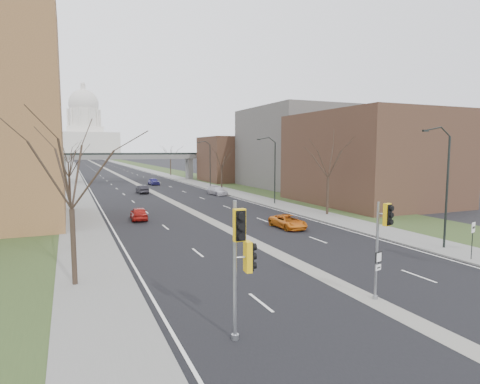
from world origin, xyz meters
TOP-DOWN VIEW (x-y plane):
  - ground at (0.00, 0.00)m, footprint 700.00×700.00m
  - road_surface at (0.00, 150.00)m, footprint 20.00×600.00m
  - median_strip at (0.00, 150.00)m, footprint 1.20×600.00m
  - sidewalk_right at (12.00, 150.00)m, footprint 4.00×600.00m
  - sidewalk_left at (-12.00, 150.00)m, footprint 4.00×600.00m
  - grass_verge_right at (18.00, 150.00)m, footprint 8.00×600.00m
  - grass_verge_left at (-18.00, 150.00)m, footprint 8.00×600.00m
  - commercial_block_near at (24.00, 28.00)m, footprint 16.00×20.00m
  - commercial_block_mid at (28.00, 52.00)m, footprint 18.00×22.00m
  - commercial_block_far at (22.00, 70.00)m, footprint 14.00×14.00m
  - pedestrian_bridge at (0.00, 80.00)m, footprint 34.00×3.00m
  - capitol at (0.00, 320.00)m, footprint 48.00×42.00m
  - streetlight_near at (10.99, 6.00)m, footprint 2.61×0.20m
  - streetlight_mid at (10.99, 32.00)m, footprint 2.61×0.20m
  - streetlight_far at (10.99, 58.00)m, footprint 2.61×0.20m
  - tree_left_a at (-13.00, 8.00)m, footprint 7.20×7.20m
  - tree_left_b at (-13.00, 38.00)m, footprint 6.75×6.75m
  - tree_left_c at (-13.00, 72.00)m, footprint 7.65×7.65m
  - tree_right_a at (13.00, 22.00)m, footprint 7.20×7.20m
  - tree_right_b at (13.00, 55.00)m, footprint 6.30×6.30m
  - tree_right_c at (13.00, 95.00)m, footprint 7.65×7.65m
  - signal_pole_left at (-7.33, -1.09)m, footprint 1.00×0.92m
  - signal_pole_median at (0.37, -0.00)m, footprint 0.62×0.79m
  - speed_limit_sign at (10.76, 3.08)m, footprint 0.50×0.18m
  - car_left_near at (-6.59, 27.06)m, footprint 1.95×4.12m
  - car_left_far at (-2.00, 52.24)m, footprint 1.59×4.14m
  - car_right_near at (5.28, 17.24)m, footprint 2.12×4.43m
  - car_right_mid at (8.66, 45.41)m, footprint 2.46×4.78m
  - car_right_far at (2.85, 67.38)m, footprint 1.89×4.29m

SIDE VIEW (x-z plane):
  - ground at x=0.00m, z-range 0.00..0.00m
  - median_strip at x=0.00m, z-range -0.01..0.01m
  - road_surface at x=0.00m, z-range 0.00..0.01m
  - grass_verge_right at x=18.00m, z-range 0.00..0.10m
  - grass_verge_left at x=-18.00m, z-range 0.00..0.10m
  - sidewalk_right at x=12.00m, z-range 0.00..0.12m
  - sidewalk_left at x=-12.00m, z-range 0.00..0.12m
  - car_right_near at x=5.28m, z-range 0.00..1.22m
  - car_right_mid at x=8.66m, z-range 0.00..1.33m
  - car_left_far at x=-2.00m, z-range 0.00..1.35m
  - car_left_near at x=-6.59m, z-range 0.00..1.36m
  - car_right_far at x=2.85m, z-range 0.00..1.44m
  - speed_limit_sign at x=10.76m, z-range 0.57..2.98m
  - signal_pole_median at x=0.37m, z-range 0.93..5.68m
  - signal_pole_left at x=-7.33m, z-range 0.82..6.16m
  - pedestrian_bridge at x=0.00m, z-range 1.62..8.07m
  - commercial_block_far at x=22.00m, z-range 0.00..10.00m
  - tree_right_b at x=13.00m, z-range 1.71..9.93m
  - commercial_block_near at x=24.00m, z-range 0.00..12.00m
  - tree_left_b at x=-13.00m, z-range 1.82..10.63m
  - tree_left_a at x=-13.00m, z-range 1.94..11.34m
  - tree_right_a at x=13.00m, z-range 1.94..11.34m
  - streetlight_near at x=10.99m, z-range 2.60..11.30m
  - streetlight_mid at x=10.99m, z-range 2.60..11.30m
  - streetlight_far at x=10.99m, z-range 2.60..11.30m
  - tree_left_c at x=-13.00m, z-range 2.05..12.04m
  - tree_right_c at x=13.00m, z-range 2.05..12.04m
  - commercial_block_mid at x=28.00m, z-range 0.00..15.00m
  - capitol at x=0.00m, z-range -9.28..46.47m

